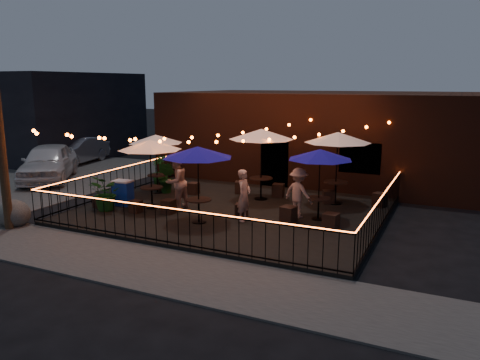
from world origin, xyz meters
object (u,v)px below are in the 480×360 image
object	(u,v)px
cafe_table_0	(150,146)
cafe_table_3	(261,135)
boulder	(13,214)
cafe_table_4	(320,155)
cooler	(123,193)
cafe_table_1	(156,140)
cafe_table_5	(338,138)
cafe_table_2	(198,153)

from	to	relation	value
cafe_table_0	cafe_table_3	distance (m)	4.06
cafe_table_3	boulder	xyz separation A→B (m)	(-5.96, -5.98, -2.17)
cafe_table_0	cafe_table_4	distance (m)	5.76
cafe_table_0	boulder	bearing A→B (deg)	-132.96
cafe_table_0	cooler	xyz separation A→B (m)	(-1.15, -0.13, -1.73)
cafe_table_1	cafe_table_5	xyz separation A→B (m)	(6.82, 1.32, 0.25)
cafe_table_1	cafe_table_0	bearing A→B (deg)	-59.58
cafe_table_2	cooler	bearing A→B (deg)	168.72
cafe_table_2	cooler	world-z (taller)	cafe_table_2
cafe_table_2	cafe_table_5	bearing A→B (deg)	51.69
cafe_table_2	cafe_table_4	distance (m)	3.81
cafe_table_0	cafe_table_4	xyz separation A→B (m)	(5.64, 1.12, -0.11)
boulder	cafe_table_2	bearing A→B (deg)	23.99
cafe_table_1	cooler	size ratio (longest dim) A/B	2.58
cafe_table_3	boulder	size ratio (longest dim) A/B	3.08
cooler	cafe_table_4	bearing A→B (deg)	7.11
cafe_table_1	cooler	bearing A→B (deg)	-89.47
cafe_table_1	boulder	bearing A→B (deg)	-109.28
cafe_table_5	cooler	xyz separation A→B (m)	(-6.80, -3.44, -1.91)
cooler	boulder	xyz separation A→B (m)	(-1.84, -3.09, -0.21)
cafe_table_0	cafe_table_3	bearing A→B (deg)	42.97
cafe_table_1	cafe_table_2	bearing A→B (deg)	-38.57
cafe_table_4	boulder	world-z (taller)	cafe_table_4
cafe_table_3	boulder	world-z (taller)	cafe_table_3
cafe_table_1	cafe_table_3	xyz separation A→B (m)	(4.14, 0.77, 0.30)
cafe_table_4	cafe_table_5	xyz separation A→B (m)	(0.00, 2.20, 0.30)
boulder	cafe_table_1	bearing A→B (deg)	70.72
cafe_table_3	boulder	distance (m)	8.72
cafe_table_4	cafe_table_5	size ratio (longest dim) A/B	0.78
cafe_table_0	boulder	distance (m)	4.81
cooler	boulder	world-z (taller)	cooler
cafe_table_2	cooler	xyz separation A→B (m)	(-3.52, 0.70, -1.74)
cafe_table_0	cafe_table_3	xyz separation A→B (m)	(2.97, 2.76, 0.23)
cafe_table_2	cafe_table_1	bearing A→B (deg)	141.43
cafe_table_3	cooler	size ratio (longest dim) A/B	3.50
boulder	cafe_table_3	bearing A→B (deg)	45.09
cafe_table_1	cafe_table_2	distance (m)	4.53
cafe_table_0	cafe_table_2	xyz separation A→B (m)	(2.37, -0.83, 0.01)
cafe_table_1	boulder	distance (m)	5.83
cafe_table_3	cafe_table_5	size ratio (longest dim) A/B	1.06
cafe_table_0	cafe_table_1	xyz separation A→B (m)	(-1.17, 2.00, -0.07)
cafe_table_2	boulder	distance (m)	6.19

